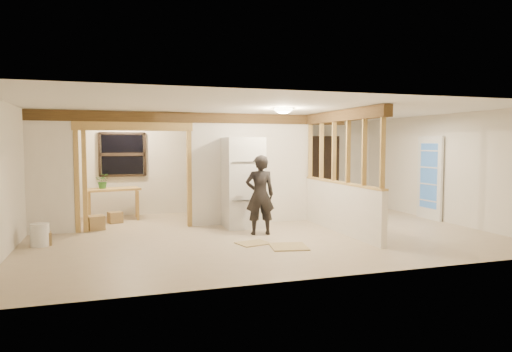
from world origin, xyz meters
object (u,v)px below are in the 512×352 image
object	(u,v)px
bookshelf	(320,172)
woman	(260,195)
refrigerator	(243,182)
shop_vac	(54,211)
work_table	(113,204)

from	to	relation	value
bookshelf	woman	bearing A→B (deg)	-131.88
refrigerator	woman	world-z (taller)	refrigerator
woman	shop_vac	size ratio (longest dim) A/B	2.76
refrigerator	shop_vac	distance (m)	4.41
work_table	shop_vac	world-z (taller)	work_table
refrigerator	shop_vac	size ratio (longest dim) A/B	3.38
refrigerator	work_table	distance (m)	3.33
woman	refrigerator	bearing A→B (deg)	-76.59
work_table	bookshelf	world-z (taller)	bookshelf
work_table	shop_vac	size ratio (longest dim) A/B	2.09
shop_vac	bookshelf	bearing A→B (deg)	4.39
woman	shop_vac	world-z (taller)	woman
woman	shop_vac	xyz separation A→B (m)	(-4.09, 2.63, -0.51)
woman	bookshelf	xyz separation A→B (m)	(2.83, 3.16, 0.22)
woman	bookshelf	world-z (taller)	bookshelf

